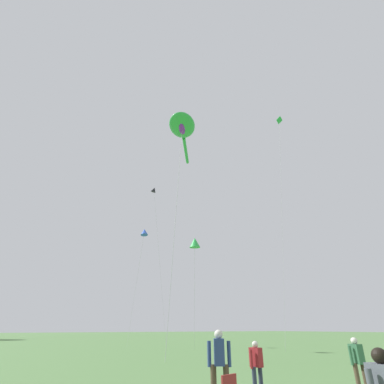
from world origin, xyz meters
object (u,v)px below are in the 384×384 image
(person_tall_center, at_px, (219,360))
(small_kite_diamond_red, at_px, (280,142))
(person_navy_jacket, at_px, (256,363))
(person_dark_jacket, at_px, (358,360))
(small_kite_streamer_purple, at_px, (144,232))
(small_kite_delta_white, at_px, (154,191))
(small_kite_bird_shape, at_px, (195,243))
(big_show_kite, at_px, (182,127))

(person_tall_center, bearing_deg, small_kite_diamond_red, -23.61)
(person_navy_jacket, relative_size, small_kite_diamond_red, 0.06)
(person_dark_jacket, xyz_separation_m, small_kite_diamond_red, (13.43, 12.80, 19.98))
(small_kite_diamond_red, xyz_separation_m, small_kite_streamer_purple, (-9.67, 14.39, -8.35))
(person_dark_jacket, bearing_deg, person_navy_jacket, 81.07)
(person_dark_jacket, bearing_deg, person_tall_center, 94.22)
(person_tall_center, relative_size, small_kite_diamond_red, 0.07)
(small_kite_delta_white, distance_m, small_kite_streamer_purple, 6.48)
(person_tall_center, distance_m, small_kite_bird_shape, 21.47)
(small_kite_delta_white, height_order, small_kite_bird_shape, small_kite_delta_white)
(person_tall_center, bearing_deg, small_kite_streamer_purple, 15.39)
(small_kite_delta_white, bearing_deg, small_kite_diamond_red, -97.14)
(small_kite_diamond_red, height_order, small_kite_streamer_purple, small_kite_diamond_red)
(big_show_kite, xyz_separation_m, small_kite_streamer_purple, (2.79, 14.15, -5.66))
(small_kite_diamond_red, bearing_deg, small_kite_streamer_purple, -8.48)
(person_dark_jacket, height_order, small_kite_bird_shape, small_kite_bird_shape)
(person_tall_center, xyz_separation_m, small_kite_delta_white, (9.69, 27.16, 17.77))
(big_show_kite, bearing_deg, small_kite_delta_white, -160.38)
(person_tall_center, distance_m, person_navy_jacket, 1.71)
(small_kite_diamond_red, height_order, small_kite_bird_shape, small_kite_diamond_red)
(person_dark_jacket, bearing_deg, small_kite_bird_shape, -0.79)
(small_kite_streamer_purple, bearing_deg, person_dark_jacket, 88.45)
(person_dark_jacket, height_order, small_kite_delta_white, small_kite_delta_white)
(person_tall_center, xyz_separation_m, small_kite_bird_shape, (9.93, 17.11, 8.34))
(big_show_kite, height_order, person_tall_center, big_show_kite)
(person_dark_jacket, relative_size, person_tall_center, 0.87)
(person_dark_jacket, distance_m, person_navy_jacket, 3.22)
(person_dark_jacket, distance_m, small_kite_delta_white, 33.70)
(person_tall_center, bearing_deg, person_navy_jacket, -42.97)
(person_navy_jacket, distance_m, small_kite_bird_shape, 20.50)
(big_show_kite, relative_size, small_kite_delta_white, 0.96)
(person_dark_jacket, relative_size, small_kite_diamond_red, 0.06)
(person_navy_jacket, height_order, small_kite_streamer_purple, small_kite_streamer_purple)
(person_navy_jacket, bearing_deg, person_tall_center, 97.31)
(person_tall_center, xyz_separation_m, small_kite_streamer_purple, (8.33, 26.26, 11.50))
(big_show_kite, distance_m, small_kite_delta_white, 15.62)
(big_show_kite, bearing_deg, person_navy_jacket, 16.65)
(person_tall_center, bearing_deg, big_show_kite, 8.42)
(small_kite_diamond_red, bearing_deg, person_dark_jacket, 91.25)
(small_kite_bird_shape, bearing_deg, big_show_kite, 111.54)
(big_show_kite, bearing_deg, small_kite_streamer_purple, -156.11)
(person_navy_jacket, distance_m, small_kite_streamer_purple, 29.14)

